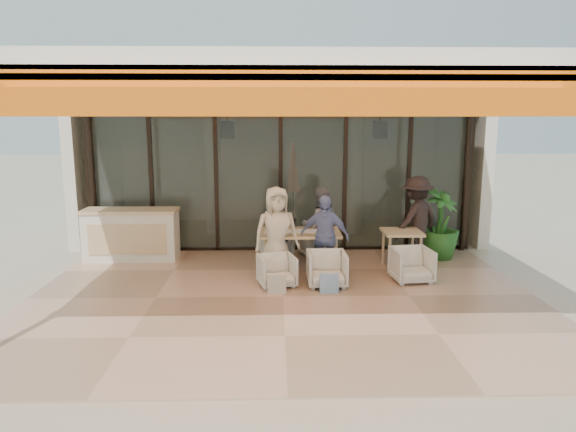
% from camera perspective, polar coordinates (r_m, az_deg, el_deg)
% --- Properties ---
extents(ground, '(70.00, 70.00, 0.00)m').
position_cam_1_polar(ground, '(8.19, -0.55, -9.10)').
color(ground, '#C6B293').
rests_on(ground, ground).
extents(terrace_floor, '(8.00, 6.00, 0.01)m').
position_cam_1_polar(terrace_floor, '(8.19, -0.55, -9.07)').
color(terrace_floor, tan).
rests_on(terrace_floor, ground).
extents(terrace_structure, '(8.00, 6.00, 3.40)m').
position_cam_1_polar(terrace_structure, '(7.47, -0.56, 14.34)').
color(terrace_structure, silver).
rests_on(terrace_structure, ground).
extents(glass_storefront, '(8.08, 0.10, 3.20)m').
position_cam_1_polar(glass_storefront, '(10.78, -0.81, 4.40)').
color(glass_storefront, '#9EADA3').
rests_on(glass_storefront, ground).
extents(interior_block, '(9.05, 3.62, 3.52)m').
position_cam_1_polar(interior_block, '(13.04, -0.90, 8.25)').
color(interior_block, silver).
rests_on(interior_block, ground).
extents(host_counter, '(1.85, 0.65, 1.04)m').
position_cam_1_polar(host_counter, '(10.65, -17.01, -1.97)').
color(host_counter, silver).
rests_on(host_counter, ground).
extents(dining_table, '(1.50, 0.90, 0.93)m').
position_cam_1_polar(dining_table, '(9.48, 1.21, -2.05)').
color(dining_table, '#DAC185').
rests_on(dining_table, ground).
extents(chair_far_left, '(0.72, 0.69, 0.60)m').
position_cam_1_polar(chair_far_left, '(10.48, -1.29, -3.00)').
color(chair_far_left, silver).
rests_on(chair_far_left, ground).
extents(chair_far_right, '(0.76, 0.74, 0.62)m').
position_cam_1_polar(chair_far_right, '(10.51, 3.30, -2.92)').
color(chair_far_right, silver).
rests_on(chair_far_right, ground).
extents(chair_near_left, '(0.70, 0.67, 0.60)m').
position_cam_1_polar(chair_near_left, '(8.64, -1.25, -5.95)').
color(chair_near_left, silver).
rests_on(chair_near_left, ground).
extents(chair_near_right, '(0.66, 0.62, 0.66)m').
position_cam_1_polar(chair_near_right, '(8.68, 4.33, -5.71)').
color(chair_near_right, silver).
rests_on(chair_near_right, ground).
extents(diner_navy, '(0.63, 0.51, 1.49)m').
position_cam_1_polar(diner_navy, '(9.89, -1.29, -1.17)').
color(diner_navy, '#192238').
rests_on(diner_navy, ground).
extents(diner_grey, '(0.84, 0.72, 1.52)m').
position_cam_1_polar(diner_grey, '(9.93, 3.56, -1.06)').
color(diner_grey, '#5D5D62').
rests_on(diner_grey, ground).
extents(diner_cream, '(0.90, 0.69, 1.63)m').
position_cam_1_polar(diner_cream, '(9.00, -1.28, -1.89)').
color(diner_cream, beige).
rests_on(diner_cream, ground).
extents(diner_periwinkle, '(0.94, 0.59, 1.49)m').
position_cam_1_polar(diner_periwinkle, '(9.05, 4.05, -2.32)').
color(diner_periwinkle, '#6F80BA').
rests_on(diner_periwinkle, ground).
extents(tote_bag_cream, '(0.30, 0.10, 0.34)m').
position_cam_1_polar(tote_bag_cream, '(8.30, -1.24, -7.60)').
color(tote_bag_cream, silver).
rests_on(tote_bag_cream, ground).
extents(tote_bag_blue, '(0.30, 0.10, 0.34)m').
position_cam_1_polar(tote_bag_blue, '(8.34, 4.59, -7.54)').
color(tote_bag_blue, '#99BFD8').
rests_on(tote_bag_blue, ground).
extents(side_table, '(0.70, 0.70, 0.74)m').
position_cam_1_polar(side_table, '(9.76, 12.53, -2.23)').
color(side_table, '#DAC185').
rests_on(side_table, ground).
extents(side_chair, '(0.71, 0.67, 0.66)m').
position_cam_1_polar(side_chair, '(9.13, 13.58, -5.14)').
color(side_chair, silver).
rests_on(side_chair, ground).
extents(standing_woman, '(1.27, 1.16, 1.71)m').
position_cam_1_polar(standing_woman, '(10.29, 14.05, -0.40)').
color(standing_woman, black).
rests_on(standing_woman, ground).
extents(potted_palm, '(1.14, 1.14, 1.44)m').
position_cam_1_polar(potted_palm, '(10.71, 16.51, -0.84)').
color(potted_palm, '#1E5919').
rests_on(potted_palm, ground).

